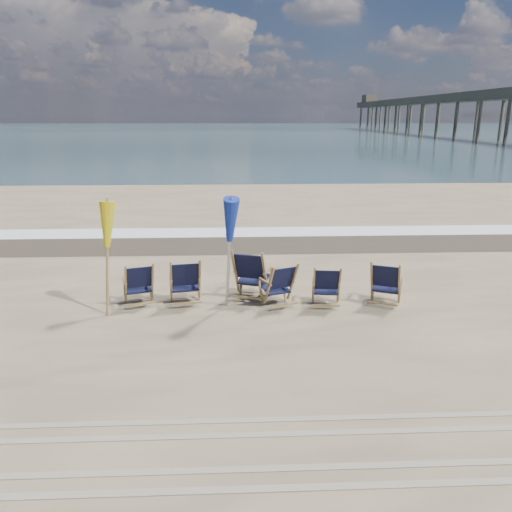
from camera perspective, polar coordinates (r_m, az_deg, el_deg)
The scene contains 13 objects.
ocean at distance 135.70m, azimuth -2.40°, elevation 14.20°, with size 400.00×400.00×0.00m, color #344F57.
surf_foam at distance 16.37m, azimuth -0.94°, elevation 2.78°, with size 200.00×1.40×0.01m, color silver.
wet_sand_strip at distance 14.91m, azimuth -0.77°, elevation 1.48°, with size 200.00×2.60×0.00m, color #42362A.
tire_tracks at distance 6.10m, azimuth 2.21°, elevation -21.33°, with size 80.00×1.30×0.01m, color gray, non-canonical shape.
beach_chair_0 at distance 10.16m, azimuth -11.73°, elevation -3.03°, with size 0.60×0.67×0.93m, color black, non-canonical shape.
beach_chair_1 at distance 10.00m, azimuth -6.46°, elevation -2.89°, with size 0.64×0.72×1.00m, color black, non-canonical shape.
beach_chair_2 at distance 10.07m, azimuth 1.01°, elevation -2.32°, with size 0.71×0.80×1.11m, color black, non-canonical shape.
beach_chair_3 at distance 9.93m, azimuth 4.24°, elevation -3.16°, with size 0.60×0.67×0.94m, color black, non-canonical shape.
beach_chair_4 at distance 9.93m, azimuth 9.49°, elevation -3.50°, with size 0.57×0.64×0.89m, color black, non-canonical shape.
beach_chair_5 at distance 10.18m, azimuth 16.03°, elevation -3.22°, with size 0.61×0.69×0.95m, color black, non-canonical shape.
umbrella_yellow at distance 9.66m, azimuth -16.92°, elevation 2.73°, with size 0.30×0.30×2.14m.
umbrella_blue at distance 9.30m, azimuth -3.20°, elevation 4.05°, with size 0.30×0.30×2.33m.
fishing_pier at distance 90.24m, azimuth 23.56°, elevation 15.13°, with size 4.40×140.00×9.30m, color brown, non-canonical shape.
Camera 1 is at (-0.43, -7.65, 3.68)m, focal length 35.00 mm.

